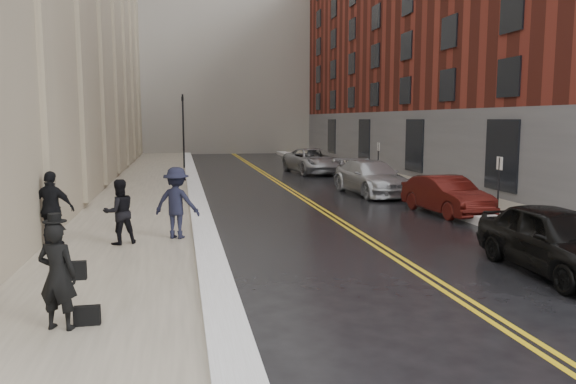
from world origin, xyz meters
name	(u,v)px	position (x,y,z in m)	size (l,w,h in m)	color
ground	(344,313)	(0.00, 0.00, 0.00)	(160.00, 160.00, 0.00)	black
sidewalk_left	(144,197)	(-4.50, 16.00, 0.07)	(4.00, 64.00, 0.15)	gray
sidewalk_right	(427,190)	(9.00, 16.00, 0.07)	(3.00, 64.00, 0.15)	gray
lane_stripe_a	(295,195)	(2.38, 16.00, 0.00)	(0.12, 64.00, 0.01)	gold
lane_stripe_b	(300,194)	(2.62, 16.00, 0.00)	(0.12, 64.00, 0.01)	gold
snow_ridge_left	(196,194)	(-2.20, 16.00, 0.13)	(0.70, 60.80, 0.26)	white
snow_ridge_right	(392,189)	(7.15, 16.00, 0.15)	(0.85, 60.80, 0.30)	white
building_right	(511,30)	(17.50, 23.00, 9.00)	(14.00, 50.00, 18.00)	maroon
traffic_signal	(183,125)	(-2.60, 30.00, 3.08)	(0.18, 0.15, 5.20)	black
parking_sign_near	(499,182)	(7.90, 8.00, 1.36)	(0.06, 0.35, 2.23)	black
parking_sign_far	(378,158)	(7.90, 20.00, 1.36)	(0.06, 0.35, 2.23)	black
car_black	(557,240)	(5.49, 1.61, 0.78)	(1.85, 4.61, 1.57)	black
car_maroon	(446,195)	(6.80, 9.64, 0.71)	(1.49, 4.29, 1.41)	#430F0C
car_silver_near	(371,177)	(5.93, 15.48, 0.79)	(2.21, 5.44, 1.58)	#AEB0B6
car_silver_far	(313,161)	(5.66, 26.09, 0.81)	(2.68, 5.80, 1.61)	#9FA1A7
pedestrian_main	(58,276)	(-4.83, -0.28, 1.03)	(0.64, 0.42, 1.75)	black
pedestrian_a	(119,212)	(-4.51, 5.98, 1.03)	(0.86, 0.67, 1.76)	black
pedestrian_b	(177,203)	(-2.99, 6.48, 1.16)	(1.30, 0.75, 2.02)	black
pedestrian_c	(52,209)	(-6.20, 5.96, 1.16)	(1.18, 0.49, 2.01)	black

